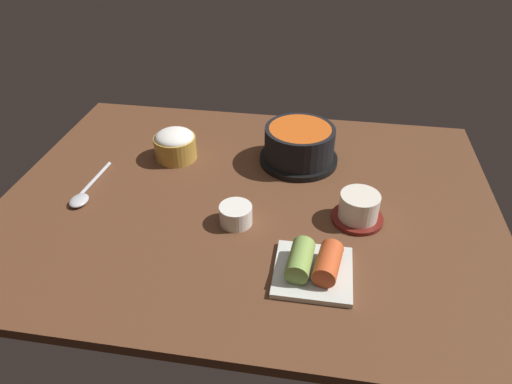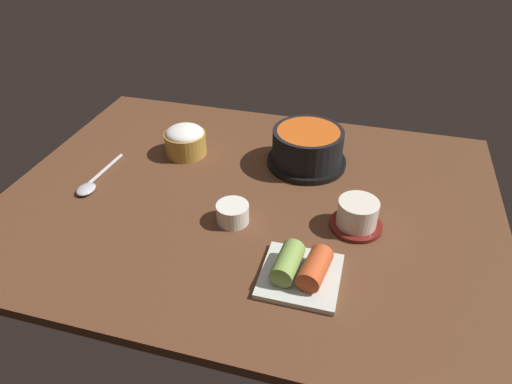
{
  "view_description": "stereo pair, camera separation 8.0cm",
  "coord_description": "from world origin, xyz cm",
  "px_view_note": "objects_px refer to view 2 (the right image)",
  "views": [
    {
      "loc": [
        13.59,
        -74.29,
        57.81
      ],
      "look_at": [
        2.0,
        -2.0,
        5.0
      ],
      "focal_mm": 32.15,
      "sensor_mm": 36.0,
      "label": 1
    },
    {
      "loc": [
        21.44,
        -72.59,
        57.81
      ],
      "look_at": [
        2.0,
        -2.0,
        5.0
      ],
      "focal_mm": 32.15,
      "sensor_mm": 36.0,
      "label": 2
    }
  ],
  "objects_px": {
    "spoon": "(91,184)",
    "stone_pot": "(307,148)",
    "banchan_cup_center": "(233,213)",
    "tea_cup_with_saucer": "(357,215)",
    "kimchi_plate": "(301,270)",
    "rice_bowl": "(185,140)"
  },
  "relations": [
    {
      "from": "stone_pot",
      "to": "kimchi_plate",
      "type": "distance_m",
      "value": 0.36
    },
    {
      "from": "rice_bowl",
      "to": "stone_pot",
      "type": "bearing_deg",
      "value": 5.77
    },
    {
      "from": "banchan_cup_center",
      "to": "kimchi_plate",
      "type": "height_order",
      "value": "kimchi_plate"
    },
    {
      "from": "spoon",
      "to": "stone_pot",
      "type": "bearing_deg",
      "value": 26.09
    },
    {
      "from": "banchan_cup_center",
      "to": "tea_cup_with_saucer",
      "type": "bearing_deg",
      "value": 11.23
    },
    {
      "from": "stone_pot",
      "to": "kimchi_plate",
      "type": "relative_size",
      "value": 1.37
    },
    {
      "from": "stone_pot",
      "to": "banchan_cup_center",
      "type": "relative_size",
      "value": 2.84
    },
    {
      "from": "rice_bowl",
      "to": "spoon",
      "type": "bearing_deg",
      "value": -128.48
    },
    {
      "from": "banchan_cup_center",
      "to": "rice_bowl",
      "type": "bearing_deg",
      "value": 130.9
    },
    {
      "from": "banchan_cup_center",
      "to": "spoon",
      "type": "xyz_separation_m",
      "value": [
        -0.32,
        0.03,
        -0.01
      ]
    },
    {
      "from": "stone_pot",
      "to": "kimchi_plate",
      "type": "bearing_deg",
      "value": -81.25
    },
    {
      "from": "tea_cup_with_saucer",
      "to": "spoon",
      "type": "xyz_separation_m",
      "value": [
        -0.55,
        -0.01,
        -0.02
      ]
    },
    {
      "from": "stone_pot",
      "to": "tea_cup_with_saucer",
      "type": "bearing_deg",
      "value": -56.3
    },
    {
      "from": "tea_cup_with_saucer",
      "to": "spoon",
      "type": "bearing_deg",
      "value": -178.61
    },
    {
      "from": "tea_cup_with_saucer",
      "to": "spoon",
      "type": "relative_size",
      "value": 0.58
    },
    {
      "from": "stone_pot",
      "to": "banchan_cup_center",
      "type": "distance_m",
      "value": 0.26
    },
    {
      "from": "stone_pot",
      "to": "tea_cup_with_saucer",
      "type": "height_order",
      "value": "stone_pot"
    },
    {
      "from": "tea_cup_with_saucer",
      "to": "banchan_cup_center",
      "type": "relative_size",
      "value": 1.58
    },
    {
      "from": "kimchi_plate",
      "to": "tea_cup_with_saucer",
      "type": "bearing_deg",
      "value": 64.43
    },
    {
      "from": "spoon",
      "to": "kimchi_plate",
      "type": "bearing_deg",
      "value": -16.78
    },
    {
      "from": "tea_cup_with_saucer",
      "to": "kimchi_plate",
      "type": "xyz_separation_m",
      "value": [
        -0.08,
        -0.16,
        -0.01
      ]
    },
    {
      "from": "stone_pot",
      "to": "rice_bowl",
      "type": "bearing_deg",
      "value": -174.23
    }
  ]
}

